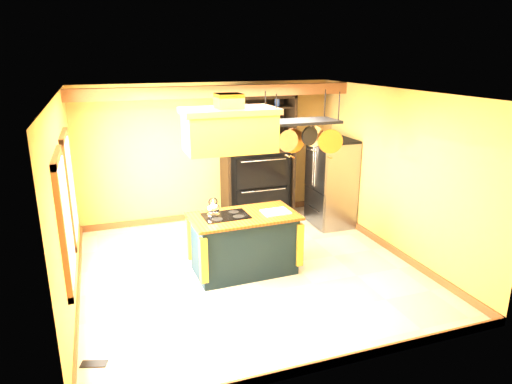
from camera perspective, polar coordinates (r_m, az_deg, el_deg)
floor at (r=7.20m, az=-0.89°, el=-9.65°), size 5.00×5.00×0.00m
ceiling at (r=6.46m, az=-1.00°, el=12.30°), size 5.00×5.00×0.00m
wall_back at (r=9.04m, az=-5.96°, el=4.92°), size 5.00×0.02×2.70m
wall_front at (r=4.54m, az=9.12°, el=-7.68°), size 5.00×0.02×2.70m
wall_left at (r=6.41m, az=-22.68°, el=-1.41°), size 0.02×5.00×2.70m
wall_right at (r=7.83m, az=16.72°, el=2.38°), size 0.02×5.00×2.70m
ceiling_beam at (r=8.09m, az=-4.87°, el=12.42°), size 5.00×0.15×0.20m
window_near at (r=5.63m, az=-22.74°, el=-3.33°), size 0.06×1.06×1.56m
window_far at (r=6.97m, az=-22.22°, el=0.49°), size 0.06×1.06×1.56m
kitchen_island at (r=6.96m, az=-1.53°, el=-6.37°), size 1.63×0.94×1.11m
range_hood at (r=6.41m, az=-3.36°, el=8.01°), size 1.32×0.74×0.80m
pot_rack at (r=6.81m, az=5.79°, el=7.72°), size 1.19×0.54×0.92m
refrigerator at (r=8.88m, az=9.36°, el=0.91°), size 0.72×0.84×1.65m
hutch at (r=9.14m, az=0.12°, el=2.49°), size 1.40×0.63×2.47m
floor_register at (r=5.56m, az=-19.60°, el=-19.58°), size 0.30×0.20×0.01m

